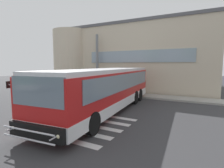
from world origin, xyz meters
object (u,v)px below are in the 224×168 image
object	(u,v)px
bus_main_foreground	(106,90)
passenger_near_column	(101,82)
passenger_by_doorway	(113,83)
safety_bollard_yellow	(119,92)
entry_support_column	(97,63)

from	to	relation	value
bus_main_foreground	passenger_near_column	size ratio (longest dim) A/B	7.30
passenger_by_doorway	safety_bollard_yellow	size ratio (longest dim) A/B	1.86
entry_support_column	passenger_near_column	bearing A→B (deg)	-30.76
entry_support_column	safety_bollard_yellow	distance (m)	4.87
entry_support_column	passenger_by_doorway	size ratio (longest dim) A/B	3.64
passenger_near_column	passenger_by_doorway	size ratio (longest dim) A/B	1.00
passenger_by_doorway	safety_bollard_yellow	distance (m)	2.24
entry_support_column	passenger_by_doorway	bearing A→B (deg)	-8.03
bus_main_foreground	passenger_by_doorway	size ratio (longest dim) A/B	7.30
safety_bollard_yellow	entry_support_column	bearing A→B (deg)	153.45
bus_main_foreground	passenger_near_column	xyz separation A→B (m)	(-4.27, 6.22, -0.22)
entry_support_column	safety_bollard_yellow	world-z (taller)	entry_support_column
passenger_by_doorway	safety_bollard_yellow	xyz separation A→B (m)	(1.53, -1.51, -0.63)
entry_support_column	bus_main_foreground	xyz separation A→B (m)	(5.06, -6.69, -1.86)
entry_support_column	passenger_near_column	size ratio (longest dim) A/B	3.64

